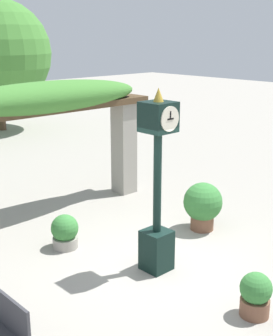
# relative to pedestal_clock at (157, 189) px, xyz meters

# --- Properties ---
(ground_plane) EXTENTS (60.00, 60.00, 0.00)m
(ground_plane) POSITION_rel_pedestal_clock_xyz_m (0.15, 0.06, -1.45)
(ground_plane) COLOR gray
(pedestal_clock) EXTENTS (0.48, 0.53, 3.12)m
(pedestal_clock) POSITION_rel_pedestal_clock_xyz_m (0.00, 0.00, 0.00)
(pedestal_clock) COLOR black
(pedestal_clock) RESTS_ON ground
(pergola) EXTENTS (5.47, 1.07, 2.97)m
(pergola) POSITION_rel_pedestal_clock_xyz_m (0.15, 3.45, 0.85)
(pergola) COLOR gray
(pergola) RESTS_ON ground
(potted_plant_near_left) EXTENTS (0.80, 0.80, 1.00)m
(potted_plant_near_left) POSITION_rel_pedestal_clock_xyz_m (1.91, 0.54, -0.90)
(potted_plant_near_left) COLOR brown
(potted_plant_near_left) RESTS_ON ground
(potted_plant_near_right) EXTENTS (0.52, 0.52, 0.66)m
(potted_plant_near_right) POSITION_rel_pedestal_clock_xyz_m (-0.66, 1.77, -1.13)
(potted_plant_near_right) COLOR gray
(potted_plant_near_right) RESTS_ON ground
(potted_plant_far_left) EXTENTS (0.47, 0.47, 0.67)m
(potted_plant_far_left) POSITION_rel_pedestal_clock_xyz_m (0.04, -1.94, -1.11)
(potted_plant_far_left) COLOR brown
(potted_plant_far_left) RESTS_ON ground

